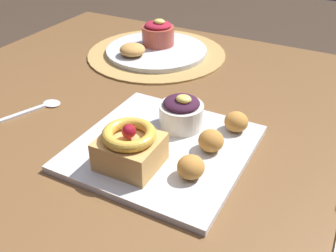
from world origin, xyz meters
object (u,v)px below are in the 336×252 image
cake_slice (130,147)px  spoon (40,107)px  back_plate (157,51)px  fritter_front (211,141)px  berry_ramekin (181,112)px  fritter_back (236,122)px  fritter_middle (191,167)px  back_pastry (132,50)px  front_plate (163,148)px  back_ramekin (158,33)px

cake_slice → spoon: size_ratio=0.80×
spoon → back_plate: bearing=10.1°
cake_slice → back_plate: size_ratio=0.36×
cake_slice → fritter_front: size_ratio=2.21×
cake_slice → berry_ramekin: size_ratio=1.18×
cake_slice → spoon: (-0.28, 0.08, -0.04)m
back_plate → fritter_back: bearing=-40.2°
berry_ramekin → back_plate: size_ratio=0.30×
fritter_middle → back_plate: 0.52m
back_pastry → front_plate: bearing=-50.1°
fritter_back → fritter_middle: bearing=-96.2°
fritter_front → fritter_back: fritter_front is taller
cake_slice → berry_ramekin: 0.14m
fritter_middle → cake_slice: bearing=-169.8°
cake_slice → front_plate: bearing=74.1°
berry_ramekin → back_ramekin: 0.41m
berry_ramekin → fritter_middle: 0.15m
back_plate → spoon: size_ratio=2.23×
fritter_front → back_ramekin: 0.49m
front_plate → back_plate: 0.44m
front_plate → back_ramekin: size_ratio=3.30×
back_ramekin → spoon: bearing=-98.8°
berry_ramekin → spoon: 0.31m
front_plate → fritter_front: (0.08, 0.03, 0.03)m
back_pastry → spoon: 0.30m
berry_ramekin → back_ramekin: back_ramekin is taller
fritter_front → spoon: bearing=-177.2°
front_plate → back_plate: back_plate is taller
cake_slice → back_plate: 0.49m
spoon → front_plate: bearing=-70.3°
cake_slice → spoon: bearing=164.1°
back_ramekin → berry_ramekin: bearing=-54.7°
fritter_front → fritter_middle: size_ratio=0.98×
back_pastry → berry_ramekin: bearing=-42.5°
fritter_middle → back_ramekin: (-0.31, 0.46, 0.02)m
fritter_middle → back_plate: fritter_middle is taller
berry_ramekin → front_plate: bearing=-90.8°
back_pastry → spoon: (-0.04, -0.30, -0.03)m
berry_ramekin → back_plate: 0.38m
back_pastry → fritter_middle: bearing=-47.0°
front_plate → fritter_middle: (0.08, -0.05, 0.02)m
berry_ramekin → cake_slice: bearing=-98.5°
front_plate → fritter_front: fritter_front is taller
fritter_front → back_ramekin: (-0.31, 0.38, 0.02)m
front_plate → cake_slice: 0.08m
berry_ramekin → fritter_front: 0.09m
back_ramekin → cake_slice: bearing=-65.6°
front_plate → back_ramekin: back_ramekin is taller
fritter_middle → spoon: size_ratio=0.37×
fritter_front → fritter_back: size_ratio=0.99×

